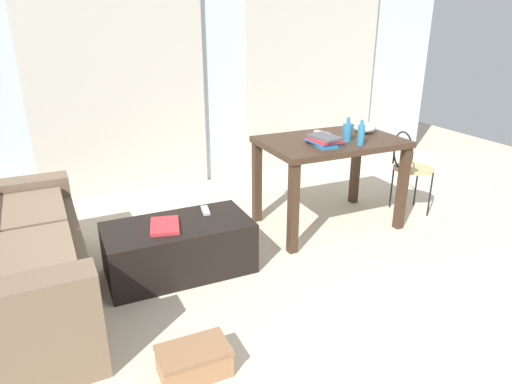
# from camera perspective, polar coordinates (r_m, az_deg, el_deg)

# --- Properties ---
(ground_plane) EXTENTS (8.52, 8.52, 0.00)m
(ground_plane) POSITION_cam_1_polar(r_m,az_deg,el_deg) (3.63, 8.45, -8.11)
(ground_plane) COLOR beige
(wall_back) EXTENTS (5.80, 0.10, 2.62)m
(wall_back) POSITION_cam_1_polar(r_m,az_deg,el_deg) (5.14, -4.41, 16.08)
(wall_back) COLOR silver
(wall_back) RESTS_ON ground
(curtains) EXTENTS (3.96, 0.03, 2.39)m
(curtains) POSITION_cam_1_polar(r_m,az_deg,el_deg) (5.07, -4.03, 14.69)
(curtains) COLOR beige
(curtains) RESTS_ON ground
(couch) EXTENTS (0.93, 1.79, 0.83)m
(couch) POSITION_cam_1_polar(r_m,az_deg,el_deg) (3.24, -29.34, -8.08)
(couch) COLOR brown
(couch) RESTS_ON ground
(coffee_table) EXTENTS (1.04, 0.53, 0.38)m
(coffee_table) POSITION_cam_1_polar(r_m,az_deg,el_deg) (3.36, -9.65, -6.92)
(coffee_table) COLOR black
(coffee_table) RESTS_ON ground
(craft_table) EXTENTS (1.18, 0.77, 0.79)m
(craft_table) POSITION_cam_1_polar(r_m,az_deg,el_deg) (3.95, 9.31, 4.89)
(craft_table) COLOR #382619
(craft_table) RESTS_ON ground
(wire_chair) EXTENTS (0.37, 0.39, 0.79)m
(wire_chair) POSITION_cam_1_polar(r_m,az_deg,el_deg) (4.44, 18.58, 3.52)
(wire_chair) COLOR tan
(wire_chair) RESTS_ON ground
(bottle_near) EXTENTS (0.06, 0.06, 0.20)m
(bottle_near) POSITION_cam_1_polar(r_m,az_deg,el_deg) (3.76, 13.06, 7.06)
(bottle_near) COLOR teal
(bottle_near) RESTS_ON craft_table
(bottle_far) EXTENTS (0.08, 0.08, 0.20)m
(bottle_far) POSITION_cam_1_polar(r_m,az_deg,el_deg) (3.87, 11.42, 7.42)
(bottle_far) COLOR teal
(bottle_far) RESTS_ON craft_table
(bowl) EXTENTS (0.20, 0.20, 0.09)m
(bowl) POSITION_cam_1_polar(r_m,az_deg,el_deg) (4.19, 13.53, 7.87)
(bowl) COLOR beige
(bowl) RESTS_ON craft_table
(book_stack) EXTENTS (0.22, 0.31, 0.08)m
(book_stack) POSITION_cam_1_polar(r_m,az_deg,el_deg) (3.72, 8.48, 6.45)
(book_stack) COLOR #1E668C
(book_stack) RESTS_ON craft_table
(tv_remote_on_table) EXTENTS (0.08, 0.18, 0.02)m
(tv_remote_on_table) POSITION_cam_1_polar(r_m,az_deg,el_deg) (4.08, 8.35, 7.35)
(tv_remote_on_table) COLOR #B7B7B2
(tv_remote_on_table) RESTS_ON craft_table
(tv_remote_primary) EXTENTS (0.08, 0.16, 0.02)m
(tv_remote_primary) POSITION_cam_1_polar(r_m,az_deg,el_deg) (3.44, -6.38, -2.31)
(tv_remote_primary) COLOR #B7B7B2
(tv_remote_primary) RESTS_ON coffee_table
(magazine) EXTENTS (0.26, 0.32, 0.02)m
(magazine) POSITION_cam_1_polar(r_m,az_deg,el_deg) (3.24, -11.40, -4.17)
(magazine) COLOR red
(magazine) RESTS_ON coffee_table
(shoebox) EXTENTS (0.37, 0.23, 0.16)m
(shoebox) POSITION_cam_1_polar(r_m,az_deg,el_deg) (2.55, -7.80, -20.28)
(shoebox) COLOR #996B47
(shoebox) RESTS_ON ground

